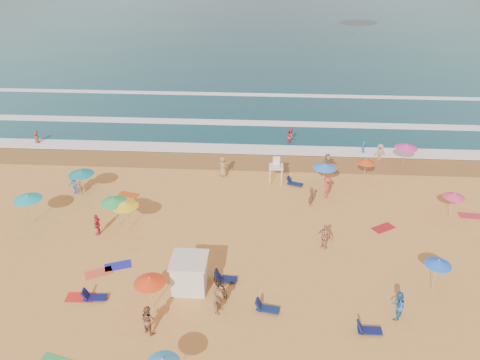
{
  "coord_description": "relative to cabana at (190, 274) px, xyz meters",
  "views": [
    {
      "loc": [
        0.93,
        -27.19,
        19.67
      ],
      "look_at": [
        -1.09,
        6.0,
        1.5
      ],
      "focal_mm": 35.0,
      "sensor_mm": 36.0,
      "label": 1
    }
  ],
  "objects": [
    {
      "name": "ground",
      "position": [
        3.47,
        5.2,
        -1.0
      ],
      "size": [
        220.0,
        220.0,
        0.0
      ],
      "primitive_type": "plane",
      "color": "gold",
      "rests_on": "ground"
    },
    {
      "name": "ocean",
      "position": [
        3.47,
        89.2,
        -1.0
      ],
      "size": [
        220.0,
        140.0,
        0.18
      ],
      "primitive_type": "cube",
      "color": "#0C4756",
      "rests_on": "ground"
    },
    {
      "name": "wet_sand",
      "position": [
        3.47,
        17.7,
        -0.99
      ],
      "size": [
        220.0,
        220.0,
        0.0
      ],
      "primitive_type": "plane",
      "color": "olive",
      "rests_on": "ground"
    },
    {
      "name": "surf_foam",
      "position": [
        3.47,
        26.52,
        -0.9
      ],
      "size": [
        200.0,
        18.7,
        0.05
      ],
      "color": "white",
      "rests_on": "ground"
    },
    {
      "name": "cabana",
      "position": [
        0.0,
        0.0,
        0.0
      ],
      "size": [
        2.0,
        2.0,
        2.0
      ],
      "primitive_type": "cube",
      "color": "silver",
      "rests_on": "ground"
    },
    {
      "name": "cabana_roof",
      "position": [
        -0.0,
        0.0,
        1.06
      ],
      "size": [
        2.2,
        2.2,
        0.12
      ],
      "primitive_type": "cube",
      "color": "silver",
      "rests_on": "cabana"
    },
    {
      "name": "bicycle",
      "position": [
        1.9,
        -0.3,
        -0.51
      ],
      "size": [
        1.49,
        1.93,
        0.98
      ],
      "primitive_type": "imported",
      "rotation": [
        0.0,
        0.0,
        0.52
      ],
      "color": "black",
      "rests_on": "ground"
    },
    {
      "name": "lifeguard_stand",
      "position": [
        5.33,
        13.68,
        0.05
      ],
      "size": [
        1.2,
        1.2,
        2.1
      ],
      "primitive_type": null,
      "color": "white",
      "rests_on": "ground"
    },
    {
      "name": "beach_umbrellas",
      "position": [
        3.94,
        6.34,
        1.14
      ],
      "size": [
        58.3,
        27.04,
        0.74
      ],
      "color": "#E4329A",
      "rests_on": "ground"
    },
    {
      "name": "loungers",
      "position": [
        7.58,
        2.36,
        -0.83
      ],
      "size": [
        52.78,
        17.09,
        0.34
      ],
      "color": "#0F1A4E",
      "rests_on": "ground"
    },
    {
      "name": "towels",
      "position": [
        6.61,
        1.34,
        -0.98
      ],
      "size": [
        33.63,
        21.22,
        0.03
      ],
      "color": "red",
      "rests_on": "ground"
    },
    {
      "name": "beachgoers",
      "position": [
        2.16,
        9.3,
        -0.14
      ],
      "size": [
        36.84,
        26.92,
        2.14
      ],
      "color": "#2569AE",
      "rests_on": "ground"
    }
  ]
}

